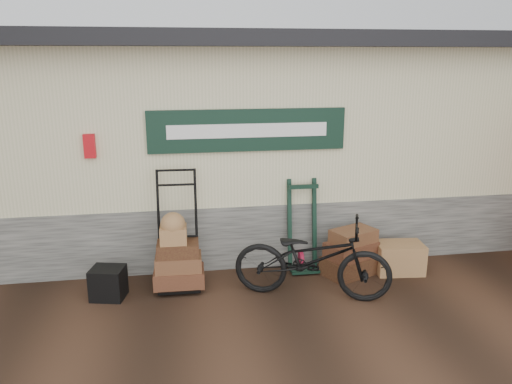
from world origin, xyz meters
TOP-DOWN VIEW (x-y plane):
  - ground at (0.00, 0.00)m, footprint 80.00×80.00m
  - station_building at (-0.01, 2.74)m, footprint 14.40×4.10m
  - porter_trolley at (-1.26, 0.64)m, footprint 0.78×0.60m
  - green_barrow at (0.44, 0.85)m, footprint 0.46×0.39m
  - suitcase_stack at (1.05, 0.57)m, footprint 0.85×0.71m
  - wicker_hamper at (1.73, 0.53)m, footprint 0.67×0.48m
  - black_trunk at (-2.13, 0.38)m, footprint 0.46×0.42m
  - bicycle at (0.35, 0.02)m, footprint 1.28×2.04m

SIDE VIEW (x-z plane):
  - ground at x=0.00m, z-range 0.00..0.00m
  - black_trunk at x=-2.13m, z-range 0.00..0.39m
  - wicker_hamper at x=1.73m, z-range 0.00..0.41m
  - suitcase_stack at x=1.05m, z-range 0.00..0.64m
  - bicycle at x=0.35m, z-range 0.00..1.12m
  - green_barrow at x=0.44m, z-range 0.00..1.27m
  - porter_trolley at x=-1.26m, z-range 0.00..1.53m
  - station_building at x=-0.01m, z-range 0.01..3.21m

